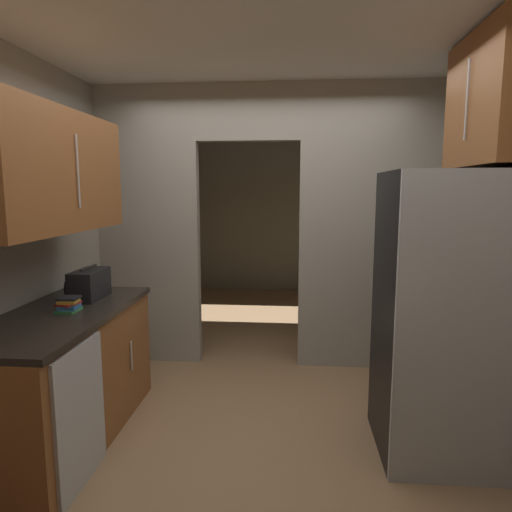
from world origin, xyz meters
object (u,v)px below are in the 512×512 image
(refrigerator, at_px, (448,316))
(dishwasher, at_px, (81,416))
(boombox, at_px, (89,284))
(book_stack, at_px, (69,305))

(refrigerator, distance_m, dishwasher, 2.28)
(dishwasher, bearing_deg, boombox, 110.21)
(boombox, xyz_separation_m, book_stack, (0.02, -0.36, -0.06))
(refrigerator, xyz_separation_m, dishwasher, (-2.16, -0.53, -0.48))
(boombox, relative_size, book_stack, 2.22)
(book_stack, bearing_deg, refrigerator, 1.09)
(dishwasher, bearing_deg, refrigerator, 13.86)
(boombox, bearing_deg, dishwasher, -69.79)
(boombox, height_order, book_stack, boombox)
(dishwasher, xyz_separation_m, boombox, (-0.31, 0.85, 0.58))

